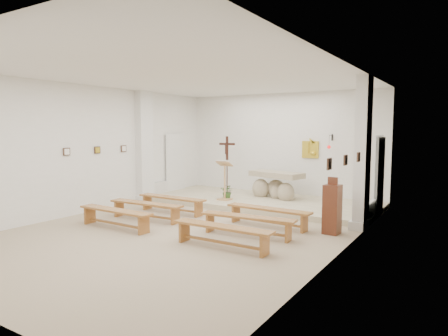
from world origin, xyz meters
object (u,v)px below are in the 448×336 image
Objects in this scene: altar at (276,187)px; crucifix_stand at (227,160)px; lectern at (225,180)px; bench_left_front at (172,201)px; bench_left_second at (146,207)px; bench_right_third at (222,231)px; donation_pedestal at (332,209)px; bench_right_front at (268,213)px; bench_left_third at (115,214)px; bench_right_second at (247,221)px.

crucifix_stand is at bearing -163.57° from altar.
bench_left_front is at bearing -111.04° from lectern.
bench_left_second is 3.11m from bench_right_third.
bench_right_third is (2.96, -4.98, -0.92)m from crucifix_stand.
altar is 0.87× the size of bench_left_second.
donation_pedestal reaches higher than bench_right_front.
lectern is 1.93m from bench_left_front.
bench_right_third is at bearing -61.03° from lectern.
lectern is at bearing -119.16° from altar.
bench_left_third is (0.00, -1.02, 0.00)m from bench_left_second.
bench_left_second is at bearing -92.02° from crucifix_stand.
lectern is 0.64× the size of crucifix_stand.
bench_left_second and bench_left_third have the same top height.
donation_pedestal is at bearing 8.96° from bench_right_front.
bench_right_front is (2.96, -2.93, -0.92)m from crucifix_stand.
bench_right_front is 3.58m from bench_left_third.
bench_right_second is 1.01× the size of bench_right_third.
donation_pedestal reaches higher than bench_right_second.
lectern is 3.68m from bench_right_second.
altar is 5.34m from bench_left_third.
donation_pedestal reaches higher than bench_left_second.
crucifix_stand is 0.90× the size of bench_left_second.
crucifix_stand is 3.07m from bench_left_front.
donation_pedestal reaches higher than altar.
bench_right_second is (0.00, -1.02, 0.00)m from bench_right_front.
bench_left_front is 3.58m from bench_right_third.
altar is at bearing 114.65° from bench_right_front.
bench_left_third is (0.02, -4.98, -0.92)m from crucifix_stand.
bench_right_front and bench_left_second have the same top height.
bench_left_third is (-2.94, -1.02, 0.00)m from bench_right_second.
bench_left_second is 2.94m from bench_right_second.
bench_left_second and bench_right_second have the same top height.
bench_right_front is 1.00× the size of bench_left_second.
lectern is 1.39m from crucifix_stand.
altar is 0.87× the size of bench_right_second.
bench_right_third is at bearing -95.28° from bench_right_second.
lectern is 0.58× the size of bench_left_front.
crucifix_stand reaches higher than bench_left_third.
bench_right_third is (2.94, -1.02, 0.00)m from bench_left_second.
bench_left_second is (-1.75, -4.02, -0.16)m from altar.
bench_right_front and bench_left_third have the same top height.
bench_right_second is 1.01× the size of bench_left_third.
bench_right_front is (-1.47, -0.16, -0.22)m from donation_pedestal.
crucifix_stand is at bearing 91.70° from bench_left_third.
donation_pedestal reaches higher than bench_left_front.
bench_left_second is 1.02m from bench_left_third.
bench_left_third is (-4.42, -2.21, -0.22)m from donation_pedestal.
altar is at bearing 136.76° from donation_pedestal.
altar reaches higher than bench_right_third.
bench_left_third and bench_right_third have the same top height.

